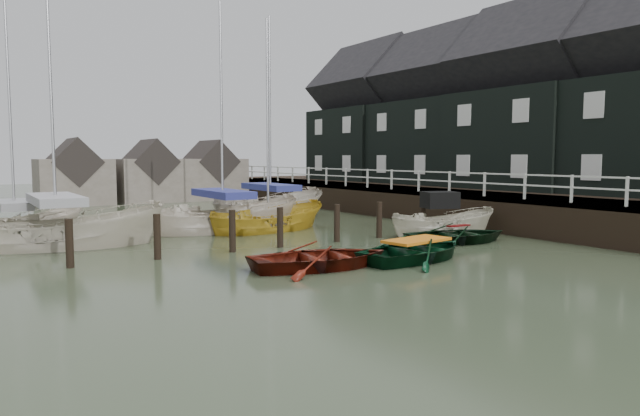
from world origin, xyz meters
TOP-DOWN VIEW (x-y plane):
  - ground at (0.00, 0.00)m, footprint 120.00×120.00m
  - pier at (9.48, 10.00)m, footprint 3.04×32.00m
  - land_strip at (15.00, 10.00)m, footprint 14.00×38.00m
  - quay_houses at (14.99, 8.66)m, footprint 6.52×28.14m
  - mooring_pilings at (-1.11, 3.00)m, footprint 13.72×0.22m
  - far_sheds at (0.83, 26.00)m, footprint 14.00×4.08m
  - rowboat_red at (-2.00, -0.87)m, footprint 4.57×3.59m
  - rowboat_green at (1.12, -1.41)m, footprint 4.55×3.55m
  - rowboat_dkgreen at (4.87, 0.44)m, footprint 4.50×3.65m
  - motorboat at (5.59, 1.96)m, footprint 4.66×2.98m
  - sailboat_a at (-7.72, 7.30)m, footprint 7.73×4.50m
  - sailboat_b at (-1.09, 8.24)m, footprint 7.09×3.09m
  - sailboat_c at (0.56, 7.25)m, footprint 5.91×2.83m
  - sailboat_d at (2.83, 11.32)m, footprint 7.55×4.44m
  - sailboat_e at (-8.73, 10.67)m, footprint 5.91×3.88m

SIDE VIEW (x-z plane):
  - ground at x=0.00m, z-range 0.00..0.00m
  - land_strip at x=15.00m, z-range -0.75..0.75m
  - rowboat_red at x=-2.00m, z-range -0.43..0.43m
  - rowboat_green at x=1.12m, z-range -0.43..0.43m
  - rowboat_dkgreen at x=4.87m, z-range -0.41..0.41m
  - sailboat_c at x=0.56m, z-range -4.97..5.00m
  - sailboat_b at x=-1.09m, z-range -5.38..5.50m
  - sailboat_d at x=2.83m, z-range -5.67..5.79m
  - sailboat_a at x=-7.72m, z-range -5.96..6.08m
  - sailboat_e at x=-8.73m, z-range -5.22..5.36m
  - motorboat at x=5.59m, z-range -1.21..1.39m
  - mooring_pilings at x=-1.11m, z-range -0.40..1.40m
  - pier at x=9.48m, z-range -0.64..2.06m
  - far_sheds at x=0.83m, z-range -0.34..4.06m
  - quay_houses at x=14.99m, z-range 0.68..10.68m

